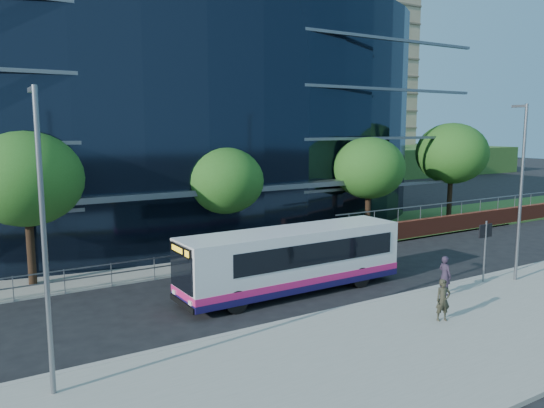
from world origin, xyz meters
TOP-DOWN VIEW (x-y plane):
  - ground at (0.00, 0.00)m, footprint 200.00×200.00m
  - pavement_near at (0.00, -5.00)m, footprint 80.00×8.00m
  - kerb at (0.00, -1.00)m, footprint 80.00×0.25m
  - yellow_line_outer at (0.00, -0.80)m, footprint 80.00×0.08m
  - yellow_line_inner at (0.00, -0.65)m, footprint 80.00×0.08m
  - far_forecourt at (-6.00, 11.00)m, footprint 50.00×8.00m
  - grass_verge at (24.00, 11.00)m, footprint 36.00×8.00m
  - glass_office at (-4.00, 20.85)m, footprint 44.00×23.10m
  - retaining_wall at (20.00, 7.30)m, footprint 34.00×0.40m
  - guard_railings at (-8.00, 7.00)m, footprint 24.00×0.05m
  - apartment_block at (32.00, 57.21)m, footprint 60.00×42.00m
  - street_sign at (4.50, -1.59)m, footprint 0.85×0.09m
  - tree_far_a at (-13.00, 9.00)m, footprint 4.95×4.95m
  - tree_far_b at (-3.00, 9.50)m, footprint 4.29×4.29m
  - tree_far_c at (7.00, 9.00)m, footprint 4.62×4.62m
  - tree_far_d at (16.00, 10.00)m, footprint 5.28×5.28m
  - tree_dist_e at (24.00, 40.00)m, footprint 4.62×4.62m
  - tree_dist_f at (40.00, 42.00)m, footprint 4.29×4.29m
  - streetlight_west at (-14.00, -2.17)m, footprint 0.15×0.77m
  - streetlight_east at (6.00, -2.17)m, footprint 0.15×0.77m
  - city_bus at (-3.43, 2.06)m, footprint 10.33×2.49m
  - pedestrian at (1.47, -1.95)m, footprint 0.42×0.62m
  - pedestrian_b at (-1.00, -3.97)m, footprint 0.65×0.54m

SIDE VIEW (x-z plane):
  - ground at x=0.00m, z-range 0.00..0.00m
  - yellow_line_outer at x=0.00m, z-range 0.00..0.01m
  - yellow_line_inner at x=0.00m, z-range 0.00..0.01m
  - far_forecourt at x=-6.00m, z-range 0.00..0.10m
  - grass_verge at x=24.00m, z-range 0.00..0.12m
  - pavement_near at x=0.00m, z-range 0.00..0.15m
  - kerb at x=0.00m, z-range 0.00..0.16m
  - retaining_wall at x=20.00m, z-range -0.44..1.67m
  - guard_railings at x=-8.00m, z-range 0.27..1.37m
  - pedestrian_b at x=-1.00m, z-range 0.15..1.69m
  - pedestrian at x=1.47m, z-range 0.15..1.81m
  - city_bus at x=-3.43m, z-range 0.08..2.87m
  - street_sign at x=4.50m, z-range 0.75..3.55m
  - tree_far_b at x=-3.00m, z-range 1.19..7.23m
  - tree_dist_f at x=40.00m, z-range 1.19..7.23m
  - streetlight_west at x=-14.00m, z-range 0.44..8.44m
  - streetlight_east at x=6.00m, z-range 0.44..8.44m
  - tree_far_c at x=7.00m, z-range 1.28..7.79m
  - tree_dist_e at x=24.00m, z-range 1.28..7.79m
  - tree_far_a at x=-13.00m, z-range 1.37..8.35m
  - tree_far_d at x=16.00m, z-range 1.47..8.91m
  - glass_office at x=-4.00m, z-range 0.00..16.00m
  - apartment_block at x=32.00m, z-range -3.89..26.11m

